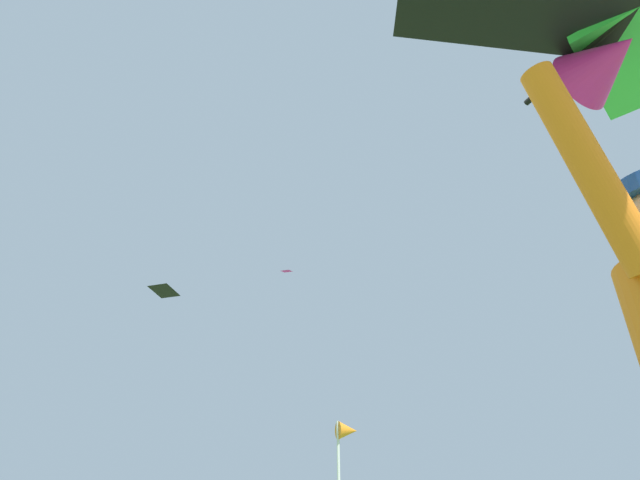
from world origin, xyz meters
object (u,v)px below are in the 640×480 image
held_stunt_kite (612,20)px  distant_kite_black_far_center (165,290)px  marker_flag (346,438)px  distant_kite_magenta_high_right (287,271)px

held_stunt_kite → distant_kite_black_far_center: bearing=98.8°
held_stunt_kite → marker_flag: bearing=77.3°
distant_kite_black_far_center → distant_kite_magenta_high_right: size_ratio=0.67×
held_stunt_kite → distant_kite_magenta_high_right: 37.80m
marker_flag → distant_kite_magenta_high_right: bearing=77.6°
held_stunt_kite → marker_flag: held_stunt_kite is taller
distant_kite_black_far_center → marker_flag: bearing=-53.2°
held_stunt_kite → distant_kite_black_far_center: distant_kite_black_far_center is taller
distant_kite_magenta_high_right → distant_kite_black_far_center: bearing=-110.0°
distant_kite_black_far_center → marker_flag: size_ratio=0.35×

